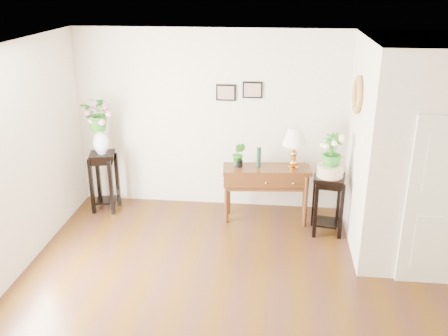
# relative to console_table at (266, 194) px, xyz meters

# --- Properties ---
(floor) EXTENTS (6.00, 5.50, 0.02)m
(floor) POSITION_rel_console_table_xyz_m (-0.01, -2.22, -0.43)
(floor) COLOR #472B0B
(floor) RESTS_ON ground
(ceiling) EXTENTS (6.00, 5.50, 0.02)m
(ceiling) POSITION_rel_console_table_xyz_m (-0.01, -2.22, 2.37)
(ceiling) COLOR white
(ceiling) RESTS_ON ground
(wall_back) EXTENTS (6.00, 0.02, 2.80)m
(wall_back) POSITION_rel_console_table_xyz_m (-0.01, 0.53, 0.97)
(wall_back) COLOR beige
(wall_back) RESTS_ON ground
(partition) EXTENTS (1.80, 1.95, 2.80)m
(partition) POSITION_rel_console_table_xyz_m (2.09, -0.45, 0.97)
(partition) COLOR beige
(partition) RESTS_ON floor
(door) EXTENTS (0.90, 0.05, 2.10)m
(door) POSITION_rel_console_table_xyz_m (2.09, -1.45, 0.62)
(door) COLOR beige
(door) RESTS_ON floor
(art_print_left) EXTENTS (0.30, 0.02, 0.25)m
(art_print_left) POSITION_rel_console_table_xyz_m (-0.66, 0.51, 1.42)
(art_print_left) COLOR black
(art_print_left) RESTS_ON wall_back
(art_print_right) EXTENTS (0.30, 0.02, 0.25)m
(art_print_right) POSITION_rel_console_table_xyz_m (-0.26, 0.51, 1.47)
(art_print_right) COLOR black
(art_print_right) RESTS_ON wall_back
(wall_ornament) EXTENTS (0.07, 0.51, 0.51)m
(wall_ornament) POSITION_rel_console_table_xyz_m (1.15, -0.32, 1.62)
(wall_ornament) COLOR gold
(wall_ornament) RESTS_ON partition
(console_table) EXTENTS (1.33, 0.55, 0.86)m
(console_table) POSITION_rel_console_table_xyz_m (0.00, 0.00, 0.00)
(console_table) COLOR #40220A
(console_table) RESTS_ON floor
(table_lamp) EXTENTS (0.46, 0.46, 0.62)m
(table_lamp) POSITION_rel_console_table_xyz_m (0.39, 0.00, 0.78)
(table_lamp) COLOR #C68B36
(table_lamp) RESTS_ON console_table
(green_vase) EXTENTS (0.08, 0.08, 0.30)m
(green_vase) POSITION_rel_console_table_xyz_m (-0.12, 0.00, 0.60)
(green_vase) COLOR #123323
(green_vase) RESTS_ON console_table
(potted_plant) EXTENTS (0.23, 0.20, 0.36)m
(potted_plant) POSITION_rel_console_table_xyz_m (-0.42, 0.00, 0.61)
(potted_plant) COLOR #297B21
(potted_plant) RESTS_ON console_table
(plant_stand_a) EXTENTS (0.45, 0.45, 0.96)m
(plant_stand_a) POSITION_rel_console_table_xyz_m (-2.53, 0.09, 0.05)
(plant_stand_a) COLOR black
(plant_stand_a) RESTS_ON floor
(porcelain_vase) EXTENTS (0.24, 0.24, 0.41)m
(porcelain_vase) POSITION_rel_console_table_xyz_m (-2.53, 0.09, 0.75)
(porcelain_vase) COLOR white
(porcelain_vase) RESTS_ON plant_stand_a
(lily_arrangement) EXTENTS (0.56, 0.51, 0.53)m
(lily_arrangement) POSITION_rel_console_table_xyz_m (-2.53, 0.09, 1.19)
(lily_arrangement) COLOR #297B21
(lily_arrangement) RESTS_ON porcelain_vase
(plant_stand_b) EXTENTS (0.48, 0.48, 0.88)m
(plant_stand_b) POSITION_rel_console_table_xyz_m (0.89, -0.29, 0.01)
(plant_stand_b) COLOR black
(plant_stand_b) RESTS_ON floor
(ceramic_bowl) EXTENTS (0.45, 0.45, 0.17)m
(ceramic_bowl) POSITION_rel_console_table_xyz_m (0.89, -0.29, 0.53)
(ceramic_bowl) COLOR silver
(ceramic_bowl) RESTS_ON plant_stand_b
(narcissus) EXTENTS (0.29, 0.29, 0.49)m
(narcissus) POSITION_rel_console_table_xyz_m (0.89, -0.29, 0.82)
(narcissus) COLOR #297B21
(narcissus) RESTS_ON ceramic_bowl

